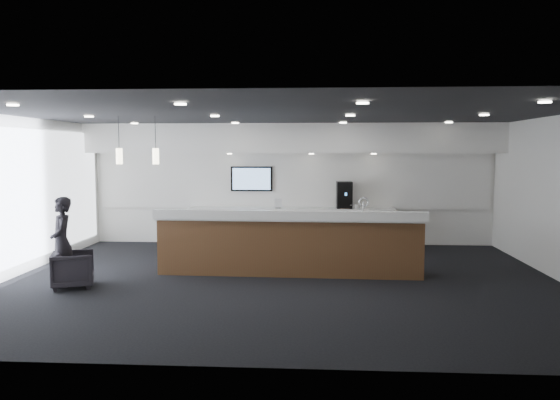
# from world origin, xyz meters

# --- Properties ---
(ground) EXTENTS (10.00, 10.00, 0.00)m
(ground) POSITION_xyz_m (0.00, 0.00, 0.00)
(ground) COLOR black
(ground) RESTS_ON ground
(ceiling) EXTENTS (10.00, 8.00, 0.02)m
(ceiling) POSITION_xyz_m (0.00, 0.00, 3.00)
(ceiling) COLOR black
(ceiling) RESTS_ON back_wall
(back_wall) EXTENTS (10.00, 0.02, 3.00)m
(back_wall) POSITION_xyz_m (0.00, 4.00, 1.50)
(back_wall) COLOR white
(back_wall) RESTS_ON ground
(left_wall) EXTENTS (0.02, 8.00, 3.00)m
(left_wall) POSITION_xyz_m (-5.00, 0.00, 1.50)
(left_wall) COLOR white
(left_wall) RESTS_ON ground
(soffit_bulkhead) EXTENTS (10.00, 0.90, 0.70)m
(soffit_bulkhead) POSITION_xyz_m (0.00, 3.55, 2.65)
(soffit_bulkhead) COLOR white
(soffit_bulkhead) RESTS_ON back_wall
(alcove_panel) EXTENTS (9.80, 0.06, 1.40)m
(alcove_panel) POSITION_xyz_m (0.00, 3.97, 1.60)
(alcove_panel) COLOR white
(alcove_panel) RESTS_ON back_wall
(window_blinds_wall) EXTENTS (0.04, 7.36, 2.55)m
(window_blinds_wall) POSITION_xyz_m (-4.96, 0.00, 1.50)
(window_blinds_wall) COLOR #A8BCC9
(window_blinds_wall) RESTS_ON left_wall
(back_credenza) EXTENTS (5.06, 0.66, 0.95)m
(back_credenza) POSITION_xyz_m (-0.00, 3.64, 0.48)
(back_credenza) COLOR gray
(back_credenza) RESTS_ON ground
(wall_tv) EXTENTS (1.05, 0.08, 0.62)m
(wall_tv) POSITION_xyz_m (-1.00, 3.91, 1.65)
(wall_tv) COLOR black
(wall_tv) RESTS_ON back_wall
(pendant_left) EXTENTS (0.12, 0.12, 0.30)m
(pendant_left) POSITION_xyz_m (-2.40, 0.80, 2.25)
(pendant_left) COLOR #FFF1C6
(pendant_left) RESTS_ON ceiling
(pendant_right) EXTENTS (0.12, 0.12, 0.30)m
(pendant_right) POSITION_xyz_m (-3.10, 0.80, 2.25)
(pendant_right) COLOR #FFF1C6
(pendant_right) RESTS_ON ceiling
(ceiling_can_lights) EXTENTS (7.00, 5.00, 0.02)m
(ceiling_can_lights) POSITION_xyz_m (0.00, 0.00, 2.97)
(ceiling_can_lights) COLOR white
(ceiling_can_lights) RESTS_ON ceiling
(service_counter) EXTENTS (5.07, 0.97, 1.49)m
(service_counter) POSITION_xyz_m (0.10, 0.58, 0.58)
(service_counter) COLOR brown
(service_counter) RESTS_ON ground
(coffee_machine) EXTENTS (0.39, 0.51, 0.65)m
(coffee_machine) POSITION_xyz_m (1.31, 3.68, 1.28)
(coffee_machine) COLOR black
(coffee_machine) RESTS_ON back_credenza
(info_sign_left) EXTENTS (0.18, 0.04, 0.24)m
(info_sign_left) POSITION_xyz_m (-0.31, 3.57, 1.07)
(info_sign_left) COLOR silver
(info_sign_left) RESTS_ON back_credenza
(info_sign_right) EXTENTS (0.20, 0.03, 0.27)m
(info_sign_right) POSITION_xyz_m (1.23, 3.55, 1.08)
(info_sign_right) COLOR silver
(info_sign_right) RESTS_ON back_credenza
(armchair) EXTENTS (0.88, 0.87, 0.63)m
(armchair) POSITION_xyz_m (-3.57, -0.70, 0.31)
(armchair) COLOR black
(armchair) RESTS_ON ground
(lounge_guest) EXTENTS (0.59, 0.68, 1.56)m
(lounge_guest) POSITION_xyz_m (-3.79, -0.63, 0.78)
(lounge_guest) COLOR black
(lounge_guest) RESTS_ON ground
(cup_0) EXTENTS (0.11, 0.11, 0.10)m
(cup_0) POSITION_xyz_m (1.75, 3.53, 1.00)
(cup_0) COLOR white
(cup_0) RESTS_ON back_credenza
(cup_1) EXTENTS (0.15, 0.15, 0.10)m
(cup_1) POSITION_xyz_m (1.61, 3.53, 1.00)
(cup_1) COLOR white
(cup_1) RESTS_ON back_credenza
(cup_2) EXTENTS (0.14, 0.14, 0.10)m
(cup_2) POSITION_xyz_m (1.47, 3.53, 1.00)
(cup_2) COLOR white
(cup_2) RESTS_ON back_credenza
(cup_3) EXTENTS (0.14, 0.14, 0.10)m
(cup_3) POSITION_xyz_m (1.33, 3.53, 1.00)
(cup_3) COLOR white
(cup_3) RESTS_ON back_credenza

